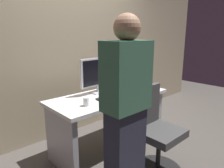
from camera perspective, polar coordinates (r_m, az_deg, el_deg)
The scene contains 11 objects.
ground_plane at distance 2.92m, azimuth -0.69°, elevation -16.89°, with size 9.00×9.00×0.00m, color #4C4742.
wall_back at distance 3.17m, azimuth -10.99°, elevation 13.76°, with size 6.40×0.10×3.00m, color tan.
desk at distance 2.69m, azimuth -0.73°, elevation -7.46°, with size 1.53×0.67×0.73m.
office_chair at distance 2.36m, azimuth 11.72°, elevation -13.20°, with size 0.52×0.52×0.94m.
person_at_desk at distance 1.80m, azimuth 3.78°, elevation -7.21°, with size 0.40×0.24×1.64m.
monitor at distance 2.67m, azimuth -3.78°, elevation 2.94°, with size 0.54×0.15×0.46m.
keyboard at distance 2.51m, azimuth 0.34°, elevation -3.52°, with size 0.43×0.13×0.02m, color #262626.
mouse at distance 2.71m, azimuth 4.58°, elevation -2.12°, with size 0.06×0.10×0.03m, color white.
cup_near_keyboard at distance 2.24m, azimuth -7.10°, elevation -4.83°, with size 0.07×0.07×0.09m, color white.
book_stack at distance 3.01m, azimuth 2.87°, elevation 0.60°, with size 0.22×0.20×0.15m.
cell_phone at distance 2.92m, azimuth 8.97°, elevation -1.33°, with size 0.07×0.14×0.01m, color black.
Camera 1 is at (-1.67, -1.87, 1.48)m, focal length 33.32 mm.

